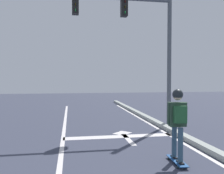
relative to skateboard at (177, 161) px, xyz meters
The scene contains 9 objects.
lane_line_center 2.89m from the skateboard, 150.40° to the left, with size 0.12×20.00×0.01m, color silver.
lane_line_curbside 1.68m from the skateboard, 57.89° to the left, with size 0.12×20.00×0.01m, color silver.
stop_bar 2.71m from the skateboard, 105.72° to the left, with size 3.56×0.40×0.01m, color silver.
lane_arrow_stem 2.27m from the skateboard, 104.13° to the left, with size 0.16×1.40×0.01m, color silver.
lane_arrow_head 3.11m from the skateboard, 100.30° to the left, with size 0.56×0.44×0.01m, color silver.
curb_strip 1.83m from the skateboard, 51.24° to the left, with size 0.24×24.00×0.14m, color #9CA39C.
skateboard is the anchor object (origin of this frame).
skater 0.98m from the skateboard, 93.10° to the right, with size 0.43×0.59×1.55m.
traffic_signal_mast 5.52m from the skateboard, 89.28° to the left, with size 5.53×0.34×5.29m.
Camera 1 is at (0.17, -0.31, 1.86)m, focal length 38.85 mm.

